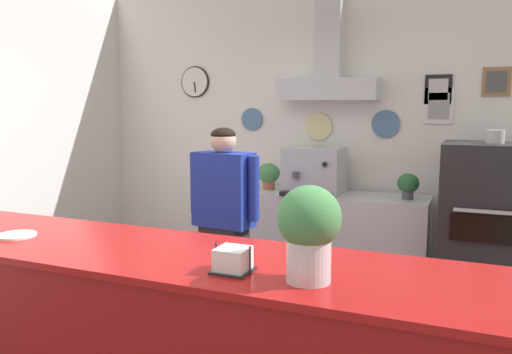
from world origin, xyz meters
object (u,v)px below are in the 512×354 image
at_px(espresso_machine, 314,171).
at_px(condiment_plate, 16,235).
at_px(basil_vase, 309,231).
at_px(potted_basil, 408,184).
at_px(potted_oregano, 269,174).
at_px(pizza_oven, 488,234).
at_px(napkin_holder, 233,261).
at_px(shop_worker, 224,224).

xyz_separation_m(espresso_machine, condiment_plate, (-0.69, -2.72, -0.04)).
relative_size(espresso_machine, basil_vase, 1.49).
distance_m(potted_basil, potted_oregano, 1.30).
xyz_separation_m(pizza_oven, napkin_holder, (-0.97, -2.52, 0.39)).
bearing_deg(napkin_holder, potted_oregano, 109.06).
xyz_separation_m(potted_basil, condiment_plate, (-1.53, -2.72, 0.04)).
distance_m(potted_basil, condiment_plate, 3.12).
bearing_deg(napkin_holder, basil_vase, 1.74).
height_order(potted_oregano, napkin_holder, napkin_holder).
bearing_deg(condiment_plate, potted_basil, 60.64).
distance_m(espresso_machine, potted_oregano, 0.46).
xyz_separation_m(napkin_holder, basil_vase, (0.30, 0.01, 0.14)).
relative_size(pizza_oven, potted_basil, 6.76).
bearing_deg(espresso_machine, pizza_oven, -10.28).
bearing_deg(espresso_machine, shop_worker, -105.41).
bearing_deg(potted_basil, shop_worker, -134.39).
height_order(shop_worker, potted_oregano, shop_worker).
bearing_deg(shop_worker, napkin_holder, 125.05).
xyz_separation_m(potted_basil, napkin_holder, (-0.33, -2.79, 0.07)).
height_order(pizza_oven, basil_vase, pizza_oven).
bearing_deg(potted_basil, pizza_oven, -22.77).
relative_size(pizza_oven, potted_oregano, 5.94).
distance_m(espresso_machine, condiment_plate, 2.81).
distance_m(pizza_oven, espresso_machine, 1.56).
height_order(napkin_holder, condiment_plate, napkin_holder).
bearing_deg(condiment_plate, shop_worker, 76.67).
distance_m(potted_oregano, condiment_plate, 2.76).
height_order(potted_basil, basil_vase, basil_vase).
distance_m(potted_oregano, basil_vase, 3.09).
xyz_separation_m(pizza_oven, potted_oregano, (-1.94, 0.29, 0.33)).
bearing_deg(shop_worker, potted_oregano, -76.71).
distance_m(shop_worker, basil_vase, 2.00).
height_order(shop_worker, espresso_machine, shop_worker).
bearing_deg(pizza_oven, basil_vase, -104.92).
bearing_deg(shop_worker, basil_vase, 132.91).
distance_m(pizza_oven, basil_vase, 2.66).
relative_size(pizza_oven, condiment_plate, 8.08).
bearing_deg(napkin_holder, espresso_machine, 100.43).
xyz_separation_m(shop_worker, potted_oregano, (-0.13, 1.22, 0.22)).
height_order(potted_oregano, basil_vase, basil_vase).
relative_size(shop_worker, basil_vase, 4.36).
height_order(espresso_machine, condiment_plate, espresso_machine).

